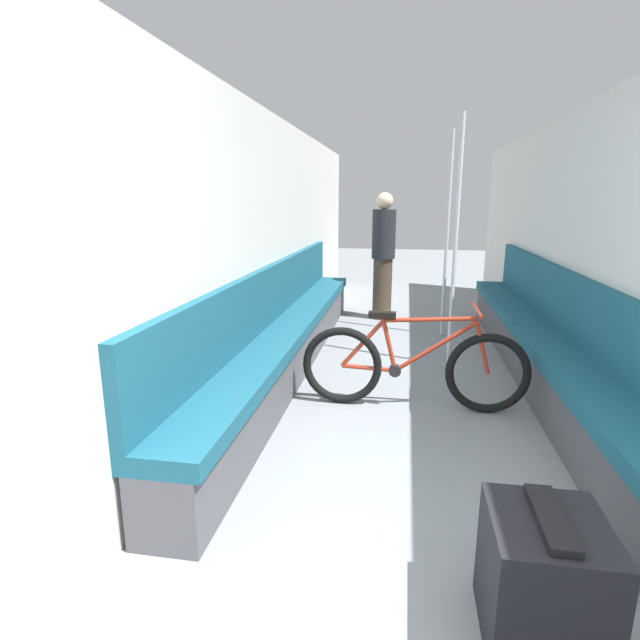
{
  "coord_description": "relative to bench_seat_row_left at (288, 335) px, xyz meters",
  "views": [
    {
      "loc": [
        -0.07,
        -1.09,
        1.54
      ],
      "look_at": [
        -0.87,
        3.59,
        0.39
      ],
      "focal_mm": 28.0,
      "sensor_mm": 36.0,
      "label": 1
    }
  ],
  "objects": [
    {
      "name": "wall_right",
      "position": [
        2.44,
        -0.07,
        0.82
      ],
      "size": [
        0.1,
        9.49,
        2.29
      ],
      "primitive_type": "cube",
      "color": "silver",
      "rests_on": "ground"
    },
    {
      "name": "luggage_bag",
      "position": [
        1.56,
        -2.71,
        -0.09
      ],
      "size": [
        0.39,
        0.43,
        0.51
      ],
      "color": "black",
      "rests_on": "ground"
    },
    {
      "name": "bench_seat_row_right",
      "position": [
        2.22,
        0.0,
        0.0
      ],
      "size": [
        0.4,
        5.11,
        0.97
      ],
      "color": "#4C4C51",
      "rests_on": "ground"
    },
    {
      "name": "bench_seat_row_left",
      "position": [
        0.0,
        0.0,
        0.0
      ],
      "size": [
        0.4,
        5.11,
        0.97
      ],
      "color": "#4C4C51",
      "rests_on": "ground"
    },
    {
      "name": "wall_left",
      "position": [
        -0.22,
        -0.07,
        0.82
      ],
      "size": [
        0.1,
        9.49,
        2.29
      ],
      "primitive_type": "cube",
      "color": "silver",
      "rests_on": "ground"
    },
    {
      "name": "bicycle",
      "position": [
        1.12,
        -0.71,
        -0.0
      ],
      "size": [
        1.68,
        0.46,
        0.79
      ],
      "rotation": [
        0.0,
        0.0,
        -0.03
      ],
      "color": "black",
      "rests_on": "ground"
    },
    {
      "name": "passenger_standing",
      "position": [
        0.75,
        2.2,
        0.51
      ],
      "size": [
        0.3,
        0.3,
        1.62
      ],
      "rotation": [
        0.0,
        0.0,
        3.08
      ],
      "color": "#473828",
      "rests_on": "ground"
    },
    {
      "name": "grab_pole_far",
      "position": [
        1.48,
        0.36,
        0.78
      ],
      "size": [
        0.08,
        0.08,
        2.27
      ],
      "color": "gray",
      "rests_on": "ground"
    },
    {
      "name": "grab_pole_near",
      "position": [
        1.48,
        1.46,
        0.78
      ],
      "size": [
        0.08,
        0.08,
        2.27
      ],
      "color": "gray",
      "rests_on": "ground"
    }
  ]
}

